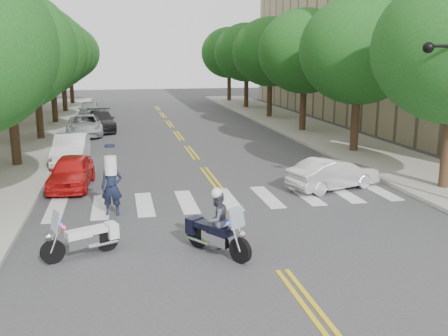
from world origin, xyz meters
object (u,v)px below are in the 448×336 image
object	(u,v)px
motorcycle_police	(216,224)
motorcycle_parked	(87,238)
convertible	(333,173)
officer_standing	(112,187)

from	to	relation	value
motorcycle_police	motorcycle_parked	distance (m)	3.49
motorcycle_police	convertible	world-z (taller)	motorcycle_police
convertible	officer_standing	bearing A→B (deg)	82.65
motorcycle_police	convertible	distance (m)	8.21
officer_standing	motorcycle_police	bearing A→B (deg)	-47.00
motorcycle_police	motorcycle_parked	world-z (taller)	motorcycle_police
motorcycle_police	motorcycle_parked	xyz separation A→B (m)	(-3.42, 0.61, -0.35)
convertible	motorcycle_parked	bearing A→B (deg)	100.48
motorcycle_parked	convertible	size ratio (longest dim) A/B	0.52
motorcycle_police	convertible	bearing A→B (deg)	-170.38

